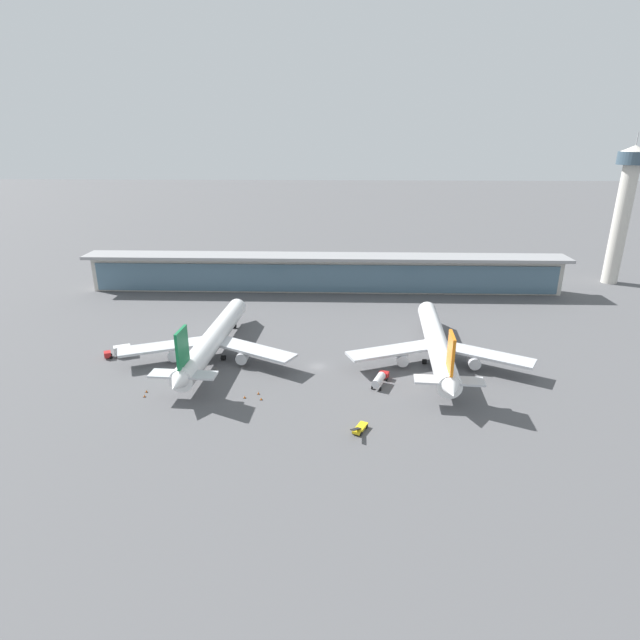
% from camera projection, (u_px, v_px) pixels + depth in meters
% --- Properties ---
extents(ground_plane, '(1200.00, 1200.00, 0.00)m').
position_uv_depth(ground_plane, '(318.00, 366.00, 141.96)').
color(ground_plane, '#515154').
extents(airliner_left_stand, '(50.70, 66.02, 17.58)m').
position_uv_depth(airliner_left_stand, '(213.00, 340.00, 145.75)').
color(airliner_left_stand, white).
rests_on(airliner_left_stand, ground).
extents(airliner_centre_stand, '(50.67, 66.03, 17.58)m').
position_uv_depth(airliner_centre_stand, '(437.00, 344.00, 142.75)').
color(airliner_centre_stand, white).
rests_on(airliner_centre_stand, ground).
extents(service_truck_near_nose_yellow, '(4.20, 6.71, 2.70)m').
position_uv_depth(service_truck_near_nose_yellow, '(360.00, 428.00, 110.60)').
color(service_truck_near_nose_yellow, yellow).
rests_on(service_truck_near_nose_yellow, ground).
extents(service_truck_under_wing_red, '(5.19, 8.83, 2.95)m').
position_uv_depth(service_truck_under_wing_red, '(380.00, 379.00, 130.88)').
color(service_truck_under_wing_red, '#B21E1E').
rests_on(service_truck_under_wing_red, ground).
extents(service_truck_mid_apron_red, '(7.58, 5.19, 3.10)m').
position_uv_depth(service_truck_mid_apron_red, '(120.00, 351.00, 147.72)').
color(service_truck_mid_apron_red, '#B21E1E').
rests_on(service_truck_mid_apron_red, ground).
extents(terminal_building, '(191.95, 12.80, 15.20)m').
position_uv_depth(terminal_building, '(325.00, 272.00, 207.28)').
color(terminal_building, beige).
rests_on(terminal_building, ground).
extents(control_tower, '(12.00, 12.00, 61.42)m').
position_uv_depth(control_tower, '(624.00, 204.00, 210.12)').
color(control_tower, beige).
rests_on(control_tower, ground).
extents(safety_cone_alpha, '(0.62, 0.62, 0.70)m').
position_uv_depth(safety_cone_alpha, '(258.00, 393.00, 126.61)').
color(safety_cone_alpha, orange).
rests_on(safety_cone_alpha, ground).
extents(safety_cone_bravo, '(0.62, 0.62, 0.70)m').
position_uv_depth(safety_cone_bravo, '(261.00, 399.00, 123.91)').
color(safety_cone_bravo, orange).
rests_on(safety_cone_bravo, ground).
extents(safety_cone_charlie, '(0.62, 0.62, 0.70)m').
position_uv_depth(safety_cone_charlie, '(146.00, 391.00, 127.56)').
color(safety_cone_charlie, orange).
rests_on(safety_cone_charlie, ground).
extents(safety_cone_delta, '(0.62, 0.62, 0.70)m').
position_uv_depth(safety_cone_delta, '(144.00, 396.00, 125.28)').
color(safety_cone_delta, orange).
rests_on(safety_cone_delta, ground).
extents(safety_cone_echo, '(0.62, 0.62, 0.70)m').
position_uv_depth(safety_cone_echo, '(245.00, 397.00, 124.74)').
color(safety_cone_echo, orange).
rests_on(safety_cone_echo, ground).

